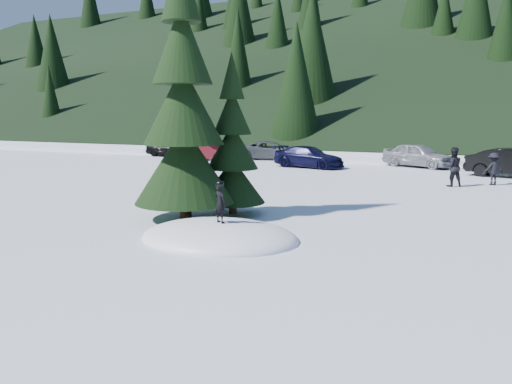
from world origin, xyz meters
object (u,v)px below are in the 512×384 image
at_px(spruce_short, 232,152).
at_px(child_skier, 220,203).
at_px(car_2, 271,150).
at_px(car_3, 309,157).
at_px(car_1, 210,152).
at_px(car_4, 418,155).
at_px(spruce_tall, 183,116).
at_px(adult_2, 493,169).
at_px(car_0, 170,148).
at_px(adult_0, 453,167).

xyz_separation_m(spruce_short, child_skier, (1.29, -3.30, -1.09)).
bearing_deg(child_skier, car_2, -49.83).
bearing_deg(car_3, spruce_short, -160.70).
bearing_deg(car_2, spruce_short, -172.96).
bearing_deg(car_1, child_skier, -140.56).
xyz_separation_m(child_skier, car_3, (-3.49, 18.30, -0.35)).
relative_size(spruce_short, car_3, 1.18).
height_order(spruce_short, car_2, spruce_short).
bearing_deg(car_4, car_1, 119.03).
bearing_deg(car_4, spruce_tall, -170.84).
relative_size(adult_2, car_1, 0.40).
relative_size(child_skier, adult_2, 0.69).
height_order(spruce_tall, car_0, spruce_tall).
relative_size(spruce_short, car_0, 1.38).
bearing_deg(car_1, car_2, -47.82).
bearing_deg(adult_0, car_0, -47.10).
bearing_deg(car_0, adult_0, -108.29).
bearing_deg(spruce_short, child_skier, -68.60).
bearing_deg(car_2, adult_2, -129.99).
bearing_deg(car_4, car_3, 139.68).
distance_m(car_3, car_4, 6.95).
relative_size(spruce_tall, car_0, 2.21).
bearing_deg(car_2, car_3, -145.77).
bearing_deg(adult_0, car_2, -61.20).
relative_size(spruce_tall, car_3, 1.88).
bearing_deg(spruce_short, car_0, 128.93).
xyz_separation_m(adult_2, car_0, (-22.94, 7.02, -0.11)).
bearing_deg(spruce_tall, car_2, 104.86).
xyz_separation_m(adult_0, car_1, (-16.70, 6.80, -0.28)).
height_order(spruce_short, car_4, spruce_short).
relative_size(spruce_short, car_1, 1.40).
height_order(spruce_short, car_1, spruce_short).
bearing_deg(car_2, spruce_tall, -176.73).
height_order(child_skier, car_1, child_skier).
relative_size(child_skier, adult_0, 0.59).
bearing_deg(car_0, car_4, -87.44).
height_order(child_skier, car_3, child_skier).
distance_m(spruce_tall, adult_0, 13.78).
distance_m(car_1, car_4, 14.33).
bearing_deg(adult_2, car_3, -50.24).
distance_m(spruce_short, car_4, 18.54).
distance_m(spruce_short, adult_0, 11.91).
bearing_deg(spruce_tall, spruce_short, 54.46).
bearing_deg(adult_2, child_skier, 34.26).
relative_size(spruce_short, adult_2, 3.47).
distance_m(spruce_short, car_1, 19.65).
bearing_deg(adult_0, adult_2, -169.53).
bearing_deg(adult_0, spruce_short, 31.18).
height_order(car_0, car_1, car_0).
relative_size(adult_0, car_3, 0.40).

